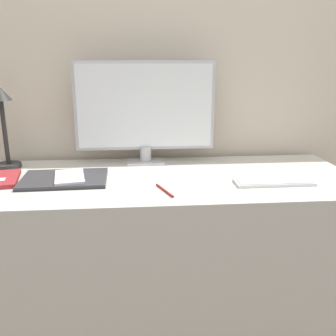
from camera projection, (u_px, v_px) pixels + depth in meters
wall_back at (160, 60)px, 1.81m from camera, size 3.60×0.05×2.40m
desk at (166, 254)px, 1.68m from camera, size 1.60×0.65×0.73m
monitor at (145, 110)px, 1.72m from camera, size 0.65×0.11×0.47m
keyboard at (274, 182)px, 1.49m from camera, size 0.31×0.10×0.01m
laptop at (64, 179)px, 1.53m from camera, size 0.35×0.25×0.02m
ereader at (69, 176)px, 1.52m from camera, size 0.14×0.20×0.01m
desk_lamp at (3, 118)px, 1.65m from camera, size 0.11×0.11×0.37m
pen at (165, 190)px, 1.40m from camera, size 0.06×0.14×0.01m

